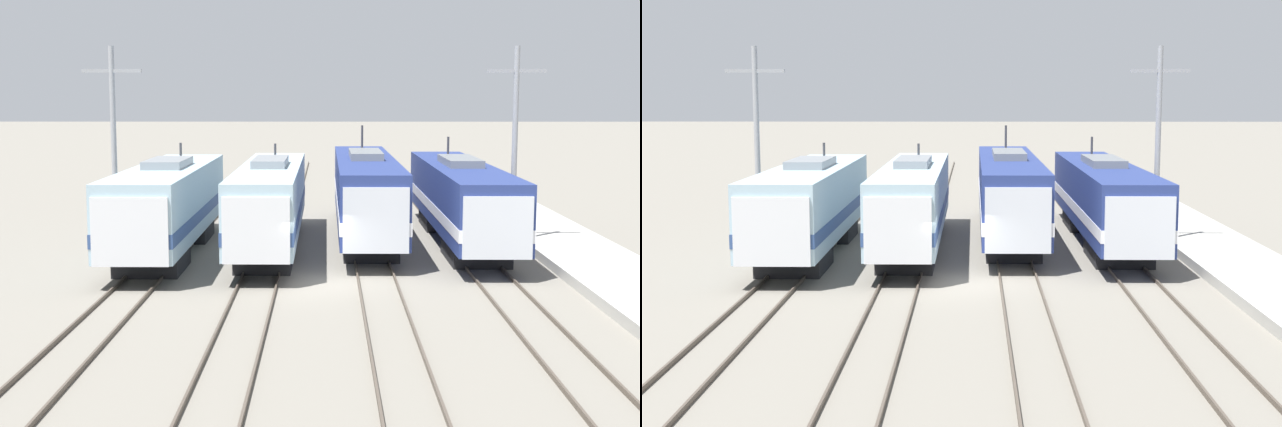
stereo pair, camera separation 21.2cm
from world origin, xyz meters
TOP-DOWN VIEW (x-y plane):
  - ground_plane at (0.00, 0.00)m, footprint 400.00×400.00m
  - rail_pair_far_left at (-6.76, 0.00)m, footprint 1.51×120.00m
  - rail_pair_center_left at (-2.25, 0.00)m, footprint 1.51×120.00m
  - rail_pair_center_right at (2.25, 0.00)m, footprint 1.51×120.00m
  - rail_pair_far_right at (6.76, 0.00)m, footprint 1.51×120.00m
  - locomotive_far_left at (-6.76, 6.22)m, footprint 3.08×16.19m
  - locomotive_center_left at (-2.25, 7.32)m, footprint 2.75×17.53m
  - locomotive_center_right at (2.25, 10.63)m, footprint 2.86×19.56m
  - locomotive_far_right at (6.76, 9.35)m, footprint 2.91×19.62m
  - catenary_tower_left at (-9.41, 7.76)m, footprint 2.70×0.25m
  - catenary_tower_right at (8.91, 7.76)m, footprint 2.70×0.25m
  - platform at (11.47, 0.00)m, footprint 4.00×120.00m

SIDE VIEW (x-z plane):
  - ground_plane at x=0.00m, z-range 0.00..0.00m
  - rail_pair_far_left at x=-6.76m, z-range 0.00..0.15m
  - rail_pair_center_left at x=-2.25m, z-range 0.00..0.15m
  - rail_pair_center_right at x=2.25m, z-range 0.00..0.15m
  - rail_pair_far_right at x=6.76m, z-range 0.00..0.15m
  - platform at x=11.47m, z-range 0.00..0.42m
  - locomotive_far_right at x=6.76m, z-range -0.33..4.58m
  - locomotive_center_left at x=-2.25m, z-range -0.16..4.51m
  - locomotive_far_left at x=-6.76m, z-range -0.20..4.59m
  - locomotive_center_right at x=2.25m, z-range -0.49..4.97m
  - catenary_tower_left at x=-9.41m, z-range 0.37..9.66m
  - catenary_tower_right at x=8.91m, z-range 0.37..9.66m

